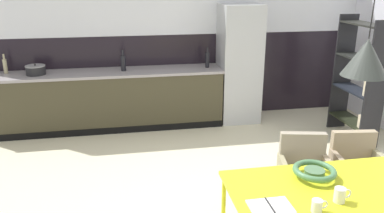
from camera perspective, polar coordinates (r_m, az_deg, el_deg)
name	(u,v)px	position (r m, az deg, el deg)	size (l,w,h in m)	color
back_wall_splashback_dark	(181,76)	(6.43, -1.66, 4.60)	(6.25, 0.12, 1.38)	black
kitchen_counter	(108,100)	(6.09, -12.45, 0.98)	(3.56, 0.63, 0.90)	#3D3826
refrigerator_column	(239,64)	(6.23, 7.00, 6.28)	(0.63, 0.60, 1.87)	#ADAFB2
dining_table	(346,192)	(3.25, 21.87, -11.68)	(1.80, 0.85, 0.74)	gold
armchair_far_side	(304,165)	(4.00, 16.34, -8.34)	(0.57, 0.56, 0.79)	gray
armchair_corner_seat	(357,161)	(4.29, 23.28, -7.39)	(0.54, 0.53, 0.76)	gray
fruit_bowl	(314,171)	(3.26, 17.74, -9.17)	(0.34, 0.34, 0.08)	#4C704C
open_book	(270,207)	(2.82, 11.57, -14.38)	(0.30, 0.21, 0.02)	white
mug_dark_espresso	(318,206)	(2.83, 18.16, -13.86)	(0.12, 0.07, 0.09)	white
mug_glass_clear	(340,195)	(2.99, 21.18, -12.16)	(0.13, 0.08, 0.11)	white
cooking_pot	(36,70)	(6.07, -22.22, 5.05)	(0.28, 0.28, 0.16)	black
bottle_wine_green	(5,66)	(6.32, -26.03, 5.48)	(0.06, 0.06, 0.29)	tan
bottle_vinegar_dark	(207,59)	(6.08, 2.29, 7.00)	(0.06, 0.06, 0.32)	black
bottle_spice_small	(123,62)	(5.93, -10.19, 6.46)	(0.08, 0.08, 0.32)	black
open_shelf_unit	(360,80)	(5.90, 23.71, 3.69)	(0.30, 0.85, 1.75)	black
pendant_lamp_over_table_near	(366,57)	(2.88, 24.46, 6.65)	(0.31, 0.31, 1.10)	black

